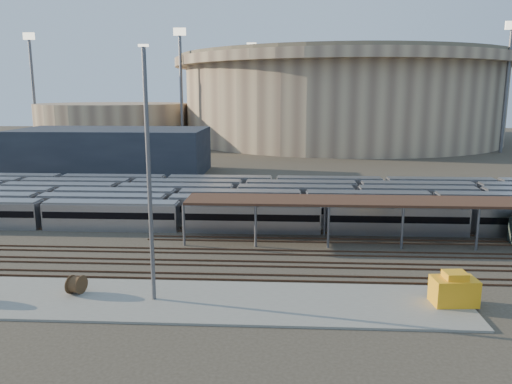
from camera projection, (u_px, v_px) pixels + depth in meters
name	position (u px, v px, depth m)	size (l,w,h in m)	color
ground	(250.00, 250.00, 58.20)	(420.00, 420.00, 0.00)	#383026
apron	(182.00, 301.00, 43.77)	(50.00, 9.00, 0.20)	gray
subway_trains	(257.00, 201.00, 75.97)	(128.49, 23.90, 3.60)	#A4A3A8
inspection_shed	(434.00, 203.00, 59.95)	(60.30, 6.00, 5.30)	#5C5C61
empty_tracks	(247.00, 264.00, 53.29)	(170.00, 9.62, 0.18)	#4C3323
stadium	(339.00, 97.00, 190.68)	(124.00, 124.00, 32.50)	tan
secondary_arena	(114.00, 122.00, 187.34)	(56.00, 56.00, 14.00)	tan
service_building	(112.00, 151.00, 112.96)	(42.00, 20.00, 10.00)	#1E232D
floodlight_0	(181.00, 84.00, 163.46)	(4.00, 1.00, 38.40)	#5C5C61
floodlight_1	(33.00, 85.00, 176.22)	(4.00, 1.00, 38.40)	#5C5C61
floodlight_2	(507.00, 83.00, 148.27)	(4.00, 1.00, 38.40)	#5C5C61
floodlight_3	(252.00, 86.00, 211.33)	(4.00, 1.00, 38.40)	#5C5C61
cable_reel_east	(76.00, 285.00, 44.91)	(1.72, 1.72, 0.95)	brown
yard_light_pole	(149.00, 177.00, 41.75)	(0.81, 0.36, 21.62)	#5C5C61
yellow_equipment	(454.00, 291.00, 42.70)	(3.67, 2.29, 2.29)	orange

